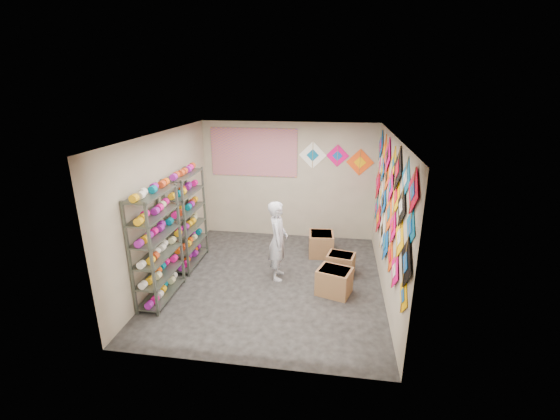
% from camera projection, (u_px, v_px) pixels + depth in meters
% --- Properties ---
extents(ground, '(4.50, 4.50, 0.00)m').
position_uv_depth(ground, '(272.00, 280.00, 7.01)').
color(ground, black).
extents(room_walls, '(4.50, 4.50, 4.50)m').
position_uv_depth(room_walls, '(272.00, 196.00, 6.48)').
color(room_walls, tan).
rests_on(room_walls, ground).
extents(shelf_rack_front, '(0.40, 1.10, 1.90)m').
position_uv_depth(shelf_rack_front, '(157.00, 247.00, 6.16)').
color(shelf_rack_front, '#4C5147').
rests_on(shelf_rack_front, ground).
extents(shelf_rack_back, '(0.40, 1.10, 1.90)m').
position_uv_depth(shelf_rack_back, '(187.00, 220.00, 7.37)').
color(shelf_rack_back, '#4C5147').
rests_on(shelf_rack_back, ground).
extents(string_spools, '(0.12, 2.36, 0.12)m').
position_uv_depth(string_spools, '(173.00, 227.00, 6.73)').
color(string_spools, '#FF0E8A').
rests_on(string_spools, ground).
extents(kite_wall_display, '(0.06, 4.34, 2.11)m').
position_uv_depth(kite_wall_display, '(389.00, 200.00, 6.24)').
color(kite_wall_display, '#FFB100').
rests_on(kite_wall_display, room_walls).
extents(back_wall_kites, '(1.67, 0.02, 0.75)m').
position_uv_depth(back_wall_kites, '(336.00, 158.00, 8.33)').
color(back_wall_kites, white).
rests_on(back_wall_kites, room_walls).
extents(poster, '(2.00, 0.01, 1.10)m').
position_uv_depth(poster, '(254.00, 152.00, 8.56)').
color(poster, '#844698').
rests_on(poster, room_walls).
extents(shopkeeper, '(0.62, 0.46, 1.51)m').
position_uv_depth(shopkeeper, '(278.00, 241.00, 6.89)').
color(shopkeeper, silver).
rests_on(shopkeeper, ground).
extents(carton_a, '(0.67, 0.61, 0.46)m').
position_uv_depth(carton_a, '(334.00, 281.00, 6.51)').
color(carton_a, brown).
rests_on(carton_a, ground).
extents(carton_b, '(0.57, 0.50, 0.41)m').
position_uv_depth(carton_b, '(341.00, 264.00, 7.20)').
color(carton_b, brown).
rests_on(carton_b, ground).
extents(carton_c, '(0.55, 0.60, 0.49)m').
position_uv_depth(carton_c, '(321.00, 244.00, 7.99)').
color(carton_c, brown).
rests_on(carton_c, ground).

